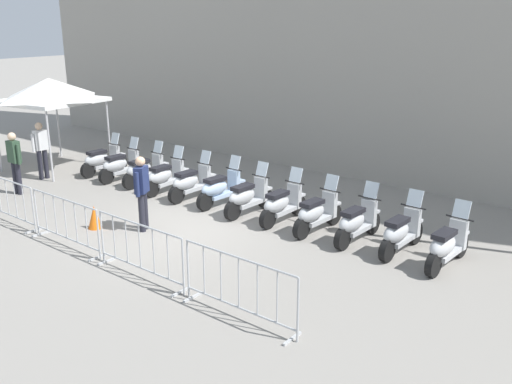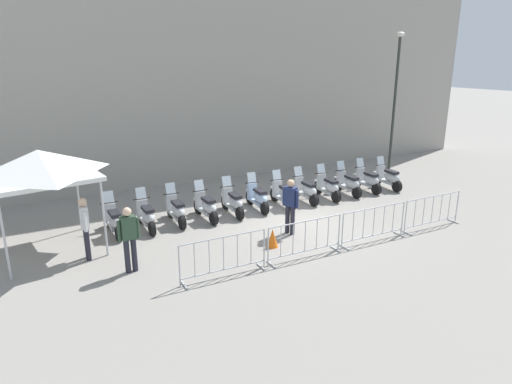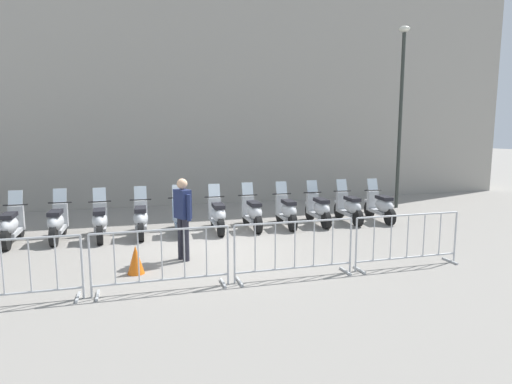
{
  "view_description": "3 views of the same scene",
  "coord_description": "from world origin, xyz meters",
  "px_view_note": "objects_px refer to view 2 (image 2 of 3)",
  "views": [
    {
      "loc": [
        7.44,
        -9.48,
        4.55
      ],
      "look_at": [
        1.34,
        1.05,
        0.83
      ],
      "focal_mm": 38.81,
      "sensor_mm": 36.0,
      "label": 1
    },
    {
      "loc": [
        -9.35,
        -10.48,
        5.38
      ],
      "look_at": [
        -0.61,
        1.47,
        0.84
      ],
      "focal_mm": 32.1,
      "sensor_mm": 36.0,
      "label": 2
    },
    {
      "loc": [
        -2.95,
        -9.01,
        2.69
      ],
      "look_at": [
        1.63,
        1.06,
        1.11
      ],
      "focal_mm": 29.84,
      "sensor_mm": 36.0,
      "label": 3
    }
  ],
  "objects_px": {
    "motorcycle_2": "(177,210)",
    "barrier_segment_1": "(305,239)",
    "officer_mid_plaza": "(290,203)",
    "motorcycle_11": "(388,178)",
    "motorcycle_8": "(328,187)",
    "motorcycle_9": "(349,183)",
    "street_lamp": "(395,91)",
    "barrier_segment_2": "(374,224)",
    "canopy_tent": "(39,164)",
    "motorcycle_4": "(233,202)",
    "traffic_cone": "(273,238)",
    "motorcycle_0": "(114,221)",
    "motorcycle_3": "(206,207)",
    "officer_near_row_end": "(129,236)",
    "motorcycle_7": "(306,190)",
    "barrier_segment_3": "(432,212)",
    "motorcycle_6": "(284,194)",
    "motorcycle_10": "(368,180)",
    "barrier_segment_0": "(224,257)",
    "motorcycle_5": "(258,198)",
    "officer_by_barriers": "(85,225)",
    "motorcycle_1": "(147,216)"
  },
  "relations": [
    {
      "from": "motorcycle_10",
      "to": "motorcycle_0",
      "type": "bearing_deg",
      "value": 171.36
    },
    {
      "from": "barrier_segment_0",
      "to": "street_lamp",
      "type": "height_order",
      "value": "street_lamp"
    },
    {
      "from": "motorcycle_8",
      "to": "motorcycle_9",
      "type": "height_order",
      "value": "same"
    },
    {
      "from": "barrier_segment_0",
      "to": "traffic_cone",
      "type": "distance_m",
      "value": 2.22
    },
    {
      "from": "officer_mid_plaza",
      "to": "motorcycle_11",
      "type": "bearing_deg",
      "value": 11.99
    },
    {
      "from": "motorcycle_7",
      "to": "officer_by_barriers",
      "type": "distance_m",
      "value": 8.09
    },
    {
      "from": "motorcycle_2",
      "to": "barrier_segment_1",
      "type": "relative_size",
      "value": 0.75
    },
    {
      "from": "motorcycle_5",
      "to": "motorcycle_9",
      "type": "relative_size",
      "value": 1.0
    },
    {
      "from": "motorcycle_5",
      "to": "canopy_tent",
      "type": "relative_size",
      "value": 0.59
    },
    {
      "from": "motorcycle_3",
      "to": "canopy_tent",
      "type": "bearing_deg",
      "value": 175.41
    },
    {
      "from": "motorcycle_11",
      "to": "canopy_tent",
      "type": "distance_m",
      "value": 12.97
    },
    {
      "from": "motorcycle_8",
      "to": "canopy_tent",
      "type": "height_order",
      "value": "canopy_tent"
    },
    {
      "from": "motorcycle_3",
      "to": "officer_near_row_end",
      "type": "xyz_separation_m",
      "value": [
        -3.47,
        -2.15,
        0.53
      ]
    },
    {
      "from": "motorcycle_8",
      "to": "motorcycle_2",
      "type": "bearing_deg",
      "value": 170.54
    },
    {
      "from": "motorcycle_1",
      "to": "barrier_segment_1",
      "type": "relative_size",
      "value": 0.75
    },
    {
      "from": "motorcycle_4",
      "to": "barrier_segment_3",
      "type": "xyz_separation_m",
      "value": [
        4.43,
        -4.73,
        0.07
      ]
    },
    {
      "from": "motorcycle_7",
      "to": "motorcycle_10",
      "type": "bearing_deg",
      "value": -8.11
    },
    {
      "from": "motorcycle_1",
      "to": "traffic_cone",
      "type": "distance_m",
      "value": 4.13
    },
    {
      "from": "motorcycle_10",
      "to": "officer_mid_plaza",
      "type": "xyz_separation_m",
      "value": [
        -5.45,
        -1.61,
        0.53
      ]
    },
    {
      "from": "motorcycle_0",
      "to": "traffic_cone",
      "type": "bearing_deg",
      "value": -47.07
    },
    {
      "from": "motorcycle_0",
      "to": "motorcycle_1",
      "type": "xyz_separation_m",
      "value": [
        0.97,
        -0.21,
        0.0
      ]
    },
    {
      "from": "motorcycle_4",
      "to": "motorcycle_10",
      "type": "relative_size",
      "value": 1.0
    },
    {
      "from": "motorcycle_0",
      "to": "canopy_tent",
      "type": "xyz_separation_m",
      "value": [
        -1.89,
        -0.14,
        2.06
      ]
    },
    {
      "from": "motorcycle_4",
      "to": "canopy_tent",
      "type": "height_order",
      "value": "canopy_tent"
    },
    {
      "from": "motorcycle_2",
      "to": "motorcycle_4",
      "type": "xyz_separation_m",
      "value": [
        1.96,
        -0.37,
        0.0
      ]
    },
    {
      "from": "motorcycle_0",
      "to": "motorcycle_10",
      "type": "distance_m",
      "value": 9.96
    },
    {
      "from": "motorcycle_7",
      "to": "barrier_segment_3",
      "type": "bearing_deg",
      "value": -71.09
    },
    {
      "from": "motorcycle_1",
      "to": "street_lamp",
      "type": "relative_size",
      "value": 0.28
    },
    {
      "from": "motorcycle_9",
      "to": "officer_mid_plaza",
      "type": "xyz_separation_m",
      "value": [
        -4.46,
        -1.73,
        0.53
      ]
    },
    {
      "from": "motorcycle_1",
      "to": "motorcycle_4",
      "type": "height_order",
      "value": "same"
    },
    {
      "from": "motorcycle_3",
      "to": "motorcycle_11",
      "type": "relative_size",
      "value": 1.01
    },
    {
      "from": "motorcycle_8",
      "to": "barrier_segment_0",
      "type": "xyz_separation_m",
      "value": [
        -6.62,
        -3.03,
        0.07
      ]
    },
    {
      "from": "motorcycle_5",
      "to": "motorcycle_10",
      "type": "xyz_separation_m",
      "value": [
        4.93,
        -0.75,
        0.0
      ]
    },
    {
      "from": "street_lamp",
      "to": "barrier_segment_2",
      "type": "bearing_deg",
      "value": -144.76
    },
    {
      "from": "motorcycle_4",
      "to": "motorcycle_8",
      "type": "height_order",
      "value": "same"
    },
    {
      "from": "motorcycle_5",
      "to": "officer_near_row_end",
      "type": "bearing_deg",
      "value": -160.36
    },
    {
      "from": "motorcycle_4",
      "to": "officer_near_row_end",
      "type": "xyz_separation_m",
      "value": [
        -4.45,
        -2.03,
        0.53
      ]
    },
    {
      "from": "traffic_cone",
      "to": "officer_mid_plaza",
      "type": "bearing_deg",
      "value": 24.63
    },
    {
      "from": "motorcycle_0",
      "to": "motorcycle_8",
      "type": "xyz_separation_m",
      "value": [
        7.86,
        -1.26,
        0.0
      ]
    },
    {
      "from": "motorcycle_2",
      "to": "motorcycle_9",
      "type": "distance_m",
      "value": 6.97
    },
    {
      "from": "officer_mid_plaza",
      "to": "canopy_tent",
      "type": "bearing_deg",
      "value": 154.78
    },
    {
      "from": "motorcycle_3",
      "to": "barrier_segment_3",
      "type": "xyz_separation_m",
      "value": [
        5.42,
        -4.85,
        0.07
      ]
    },
    {
      "from": "motorcycle_6",
      "to": "canopy_tent",
      "type": "height_order",
      "value": "canopy_tent"
    },
    {
      "from": "motorcycle_9",
      "to": "motorcycle_11",
      "type": "height_order",
      "value": "same"
    },
    {
      "from": "street_lamp",
      "to": "traffic_cone",
      "type": "distance_m",
      "value": 10.76
    },
    {
      "from": "officer_by_barriers",
      "to": "street_lamp",
      "type": "bearing_deg",
      "value": 4.66
    },
    {
      "from": "motorcycle_2",
      "to": "barrier_segment_0",
      "type": "relative_size",
      "value": 0.75
    },
    {
      "from": "barrier_segment_1",
      "to": "barrier_segment_2",
      "type": "bearing_deg",
      "value": -8.68
    },
    {
      "from": "barrier_segment_1",
      "to": "barrier_segment_0",
      "type": "bearing_deg",
      "value": 171.32
    },
    {
      "from": "motorcycle_4",
      "to": "motorcycle_6",
      "type": "bearing_deg",
      "value": -9.82
    }
  ]
}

